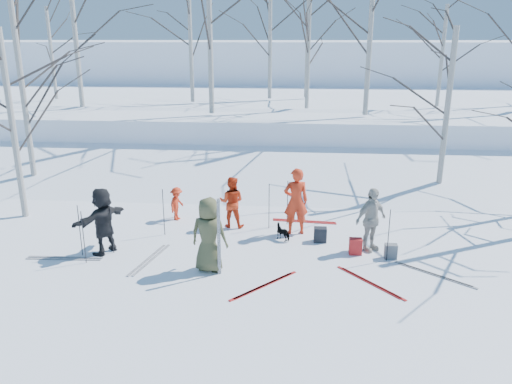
# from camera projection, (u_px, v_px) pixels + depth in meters

# --- Properties ---
(ground) EXTENTS (120.00, 120.00, 0.00)m
(ground) POSITION_uv_depth(u_px,v_px,m) (251.00, 259.00, 12.43)
(ground) COLOR white
(ground) RESTS_ON ground
(snow_ramp) EXTENTS (70.00, 9.49, 4.12)m
(snow_ramp) POSITION_uv_depth(u_px,v_px,m) (268.00, 178.00, 19.05)
(snow_ramp) COLOR white
(snow_ramp) RESTS_ON ground
(snow_plateau) EXTENTS (70.00, 18.00, 2.20)m
(snow_plateau) POSITION_uv_depth(u_px,v_px,m) (279.00, 117.00, 28.31)
(snow_plateau) COLOR white
(snow_plateau) RESTS_ON ground
(far_hill) EXTENTS (90.00, 30.00, 6.00)m
(far_hill) POSITION_uv_depth(u_px,v_px,m) (288.00, 73.00, 48.00)
(far_hill) COLOR white
(far_hill) RESTS_ON ground
(skier_olive_center) EXTENTS (0.96, 0.71, 1.80)m
(skier_olive_center) POSITION_uv_depth(u_px,v_px,m) (209.00, 235.00, 11.61)
(skier_olive_center) COLOR #424429
(skier_olive_center) RESTS_ON ground
(skier_red_north) EXTENTS (0.76, 0.57, 1.90)m
(skier_red_north) POSITION_uv_depth(u_px,v_px,m) (296.00, 201.00, 13.83)
(skier_red_north) COLOR red
(skier_red_north) RESTS_ON ground
(skier_redor_behind) EXTENTS (0.78, 0.63, 1.50)m
(skier_redor_behind) POSITION_uv_depth(u_px,v_px,m) (232.00, 202.00, 14.39)
(skier_redor_behind) COLOR red
(skier_redor_behind) RESTS_ON ground
(skier_red_seated) EXTENTS (0.53, 0.73, 1.01)m
(skier_red_seated) POSITION_uv_depth(u_px,v_px,m) (177.00, 204.00, 15.02)
(skier_red_seated) COLOR red
(skier_red_seated) RESTS_ON ground
(skier_cream_east) EXTENTS (1.03, 0.92, 1.68)m
(skier_cream_east) POSITION_uv_depth(u_px,v_px,m) (371.00, 220.00, 12.74)
(skier_cream_east) COLOR beige
(skier_cream_east) RESTS_ON ground
(skier_grey_west) EXTENTS (1.21, 1.66, 1.73)m
(skier_grey_west) POSITION_uv_depth(u_px,v_px,m) (103.00, 221.00, 12.60)
(skier_grey_west) COLOR black
(skier_grey_west) RESTS_ON ground
(dog) EXTENTS (0.56, 0.51, 0.44)m
(dog) POSITION_uv_depth(u_px,v_px,m) (283.00, 232.00, 13.59)
(dog) COLOR black
(dog) RESTS_ON ground
(upright_ski_left) EXTENTS (0.11, 0.17, 1.90)m
(upright_ski_left) POSITION_uv_depth(u_px,v_px,m) (219.00, 237.00, 11.33)
(upright_ski_left) COLOR silver
(upright_ski_left) RESTS_ON ground
(upright_ski_right) EXTENTS (0.11, 0.23, 1.89)m
(upright_ski_right) POSITION_uv_depth(u_px,v_px,m) (219.00, 237.00, 11.33)
(upright_ski_right) COLOR silver
(upright_ski_right) RESTS_ON ground
(ski_pair_a) EXTENTS (2.05, 2.10, 0.02)m
(ski_pair_a) POSITION_uv_depth(u_px,v_px,m) (434.00, 275.00, 11.62)
(ski_pair_a) COLOR silver
(ski_pair_a) RESTS_ON ground
(ski_pair_b) EXTENTS (2.07, 2.10, 0.02)m
(ski_pair_b) POSITION_uv_depth(u_px,v_px,m) (370.00, 283.00, 11.23)
(ski_pair_b) COLOR #A61917
(ski_pair_b) RESTS_ON ground
(ski_pair_c) EXTENTS (0.95, 1.98, 0.02)m
(ski_pair_c) POSITION_uv_depth(u_px,v_px,m) (149.00, 260.00, 12.40)
(ski_pair_c) COLOR silver
(ski_pair_c) RESTS_ON ground
(ski_pair_d) EXTENTS (0.36, 1.92, 0.02)m
(ski_pair_d) POSITION_uv_depth(u_px,v_px,m) (64.00, 258.00, 12.48)
(ski_pair_d) COLOR silver
(ski_pair_d) RESTS_ON ground
(ski_pair_e) EXTENTS (0.52, 1.93, 0.02)m
(ski_pair_e) POSITION_uv_depth(u_px,v_px,m) (304.00, 221.00, 14.98)
(ski_pair_e) COLOR #A61917
(ski_pair_e) RESTS_ON ground
(ski_pair_f) EXTENTS (2.09, 2.10, 0.02)m
(ski_pair_f) POSITION_uv_depth(u_px,v_px,m) (264.00, 286.00, 11.10)
(ski_pair_f) COLOR #A61917
(ski_pair_f) RESTS_ON ground
(ski_pole_a) EXTENTS (0.02, 0.02, 1.34)m
(ski_pole_a) POSITION_uv_depth(u_px,v_px,m) (388.00, 235.00, 12.18)
(ski_pole_a) COLOR black
(ski_pole_a) RESTS_ON ground
(ski_pole_b) EXTENTS (0.02, 0.02, 1.34)m
(ski_pole_b) POSITION_uv_depth(u_px,v_px,m) (287.00, 203.00, 14.57)
(ski_pole_b) COLOR black
(ski_pole_b) RESTS_ON ground
(ski_pole_c) EXTENTS (0.02, 0.02, 1.34)m
(ski_pole_c) POSITION_uv_depth(u_px,v_px,m) (80.00, 231.00, 12.49)
(ski_pole_c) COLOR black
(ski_pole_c) RESTS_ON ground
(ski_pole_d) EXTENTS (0.02, 0.02, 1.34)m
(ski_pole_d) POSITION_uv_depth(u_px,v_px,m) (112.00, 228.00, 12.63)
(ski_pole_d) COLOR black
(ski_pole_d) RESTS_ON ground
(ski_pole_e) EXTENTS (0.02, 0.02, 1.34)m
(ski_pole_e) POSITION_uv_depth(u_px,v_px,m) (164.00, 212.00, 13.80)
(ski_pole_e) COLOR black
(ski_pole_e) RESTS_ON ground
(ski_pole_f) EXTENTS (0.02, 0.02, 1.34)m
(ski_pole_f) POSITION_uv_depth(u_px,v_px,m) (269.00, 206.00, 14.28)
(ski_pole_f) COLOR black
(ski_pole_f) RESTS_ON ground
(ski_pole_g) EXTENTS (0.02, 0.02, 1.34)m
(ski_pole_g) POSITION_uv_depth(u_px,v_px,m) (84.00, 238.00, 12.05)
(ski_pole_g) COLOR black
(ski_pole_g) RESTS_ON ground
(backpack_red) EXTENTS (0.32, 0.22, 0.42)m
(backpack_red) POSITION_uv_depth(u_px,v_px,m) (355.00, 246.00, 12.69)
(backpack_red) COLOR #B41C1B
(backpack_red) RESTS_ON ground
(backpack_grey) EXTENTS (0.30, 0.20, 0.38)m
(backpack_grey) POSITION_uv_depth(u_px,v_px,m) (391.00, 251.00, 12.43)
(backpack_grey) COLOR #595C61
(backpack_grey) RESTS_ON ground
(backpack_dark) EXTENTS (0.34, 0.24, 0.40)m
(backpack_dark) POSITION_uv_depth(u_px,v_px,m) (320.00, 235.00, 13.47)
(backpack_dark) COLOR black
(backpack_dark) RESTS_ON ground
(birch_plateau_a) EXTENTS (5.22, 5.22, 6.60)m
(birch_plateau_a) POSITION_uv_depth(u_px,v_px,m) (308.00, 33.00, 26.14)
(birch_plateau_a) COLOR silver
(birch_plateau_a) RESTS_ON snow_plateau
(birch_plateau_b) EXTENTS (5.73, 5.73, 7.33)m
(birch_plateau_b) POSITION_uv_depth(u_px,v_px,m) (74.00, 24.00, 22.27)
(birch_plateau_b) COLOR silver
(birch_plateau_b) RESTS_ON snow_plateau
(birch_plateau_c) EXTENTS (4.90, 4.90, 6.15)m
(birch_plateau_c) POSITION_uv_depth(u_px,v_px,m) (270.00, 38.00, 25.67)
(birch_plateau_c) COLOR silver
(birch_plateau_c) RESTS_ON snow_plateau
(birch_plateau_d) EXTENTS (3.77, 3.77, 4.53)m
(birch_plateau_d) POSITION_uv_depth(u_px,v_px,m) (442.00, 57.00, 22.85)
(birch_plateau_d) COLOR silver
(birch_plateau_d) RESTS_ON snow_plateau
(birch_plateau_e) EXTENTS (5.37, 5.37, 6.82)m
(birch_plateau_e) POSITION_uv_depth(u_px,v_px,m) (370.00, 29.00, 19.94)
(birch_plateau_e) COLOR silver
(birch_plateau_e) RESTS_ON snow_plateau
(birch_plateau_g) EXTENTS (4.61, 4.61, 5.74)m
(birch_plateau_g) POSITION_uv_depth(u_px,v_px,m) (191.00, 42.00, 24.34)
(birch_plateau_g) COLOR silver
(birch_plateau_g) RESTS_ON snow_plateau
(birch_plateau_h) EXTENTS (3.82, 3.82, 4.60)m
(birch_plateau_h) POSITION_uv_depth(u_px,v_px,m) (51.00, 54.00, 25.66)
(birch_plateau_h) COLOR silver
(birch_plateau_h) RESTS_ON snow_plateau
(birch_plateau_i) EXTENTS (4.30, 4.30, 5.28)m
(birch_plateau_i) POSITION_uv_depth(u_px,v_px,m) (308.00, 48.00, 22.04)
(birch_plateau_i) COLOR silver
(birch_plateau_i) RESTS_ON snow_plateau
(birch_plateau_j) EXTENTS (5.66, 5.66, 7.23)m
(birch_plateau_j) POSITION_uv_depth(u_px,v_px,m) (210.00, 24.00, 20.30)
(birch_plateau_j) COLOR silver
(birch_plateau_j) RESTS_ON snow_plateau
(birch_edge_a) EXTENTS (4.51, 4.51, 5.58)m
(birch_edge_a) POSITION_uv_depth(u_px,v_px,m) (13.00, 127.00, 14.63)
(birch_edge_a) COLOR silver
(birch_edge_a) RESTS_ON ground
(birch_edge_d) EXTENTS (5.14, 5.14, 6.48)m
(birch_edge_d) POSITION_uv_depth(u_px,v_px,m) (24.00, 99.00, 17.53)
(birch_edge_d) COLOR silver
(birch_edge_d) RESTS_ON ground
(birch_edge_e) EXTENTS (4.57, 4.57, 5.67)m
(birch_edge_e) POSITION_uv_depth(u_px,v_px,m) (447.00, 115.00, 16.57)
(birch_edge_e) COLOR silver
(birch_edge_e) RESTS_ON ground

